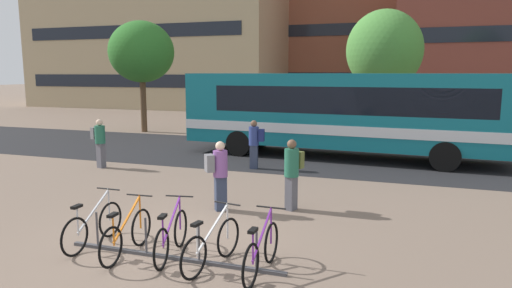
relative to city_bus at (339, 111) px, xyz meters
The scene contains 17 objects.
ground 10.32m from the city_bus, 100.21° to the right, with size 200.00×200.00×0.00m, color #7A6656.
bus_lane_asphalt 2.53m from the city_bus, behind, with size 80.00×7.20×0.01m, color #232326.
city_bus is the anchor object (origin of this frame).
bike_rack 10.84m from the city_bus, 96.65° to the right, with size 4.15×0.08×0.70m.
parked_bicycle_silver_0 11.04m from the city_bus, 105.63° to the right, with size 0.52×1.72×0.99m.
parked_bicycle_orange_1 11.03m from the city_bus, 100.94° to the right, with size 0.52×1.72×0.99m.
parked_bicycle_purple_2 10.72m from the city_bus, 96.98° to the right, with size 0.52×1.70×0.99m.
parked_bicycle_white_3 10.80m from the city_bus, 92.39° to the right, with size 0.52×1.71×0.99m.
parked_bicycle_purple_4 10.79m from the city_bus, 87.73° to the right, with size 0.52×1.72×0.99m.
commuter_navy_pack_0 3.89m from the city_bus, 128.35° to the right, with size 0.57×0.40×1.65m.
commuter_grey_pack_1 7.94m from the city_bus, 101.74° to the right, with size 0.60×0.57×1.65m.
commuter_olive_pack_2 7.15m from the city_bus, 89.99° to the right, with size 0.46×0.59×1.69m.
commuter_grey_pack_3 8.74m from the city_bus, 148.70° to the right, with size 0.59×0.45×1.67m.
street_tree_0 12.38m from the city_bus, 159.26° to the left, with size 3.50×3.50×5.98m.
street_tree_1 9.13m from the city_bus, 83.18° to the left, with size 4.08×4.08×6.60m.
building_left_wing 31.54m from the city_bus, 132.27° to the left, with size 23.64×11.79×16.78m.
building_centre_block 33.82m from the city_bus, 95.44° to the left, with size 14.09×13.96×17.94m.
Camera 1 is at (4.39, -7.29, 3.23)m, focal length 31.90 mm.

